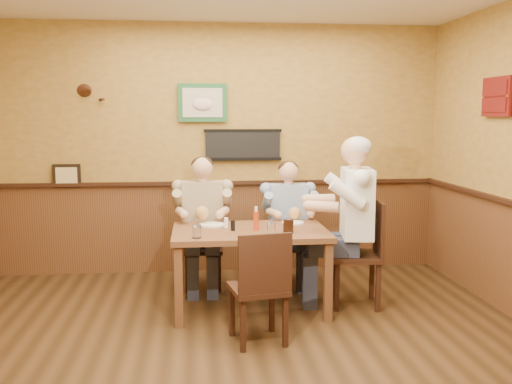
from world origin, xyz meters
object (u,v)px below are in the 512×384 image
chair_back_right (288,245)px  diner_blue_polo (288,229)px  water_glass_mid (271,229)px  cola_tumbler (288,226)px  salt_shaker (226,223)px  water_glass_left (197,231)px  diner_white_elder (356,231)px  chair_back_left (203,247)px  chair_right_end (356,253)px  chair_near_side (258,286)px  diner_tan_shirt (203,230)px  pepper_shaker (233,225)px  dining_table (250,239)px  hot_sauce_bottle (256,220)px

chair_back_right → diner_blue_polo: diner_blue_polo is taller
water_glass_mid → cola_tumbler: bearing=27.4°
salt_shaker → water_glass_left: bearing=-122.7°
cola_tumbler → diner_white_elder: bearing=15.7°
chair_back_left → chair_right_end: chair_right_end is taller
water_glass_mid → chair_near_side: bearing=-108.8°
diner_tan_shirt → salt_shaker: bearing=-69.4°
chair_back_right → pepper_shaker: size_ratio=8.65×
chair_back_right → diner_tan_shirt: 0.92m
chair_right_end → salt_shaker: bearing=-85.6°
chair_back_left → salt_shaker: bearing=-69.4°
chair_back_right → pepper_shaker: bearing=-128.2°
dining_table → pepper_shaker: bearing=-167.3°
pepper_shaker → water_glass_mid: bearing=-35.2°
chair_back_right → cola_tumbler: size_ratio=6.78×
dining_table → water_glass_left: size_ratio=12.28×
dining_table → water_glass_mid: (0.16, -0.26, 0.15)m
water_glass_left → cola_tumbler: 0.82m
water_glass_mid → pepper_shaker: bearing=144.8°
dining_table → diner_tan_shirt: diner_tan_shirt is taller
dining_table → hot_sauce_bottle: bearing=-37.0°
chair_back_left → diner_white_elder: diner_white_elder is taller
dining_table → pepper_shaker: pepper_shaker is taller
diner_tan_shirt → diner_blue_polo: (0.90, 0.09, -0.03)m
diner_white_elder → dining_table: bearing=-80.5°
chair_right_end → diner_blue_polo: (-0.52, 0.78, 0.09)m
hot_sauce_bottle → water_glass_left: bearing=-152.4°
chair_back_right → salt_shaker: size_ratio=8.72×
chair_back_right → salt_shaker: (-0.69, -0.69, 0.39)m
chair_near_side → pepper_shaker: size_ratio=9.54×
cola_tumbler → chair_right_end: bearing=15.7°
chair_near_side → water_glass_left: (-0.47, 0.45, 0.35)m
chair_back_right → water_glass_mid: size_ratio=7.56×
chair_back_right → diner_white_elder: diner_white_elder is taller
chair_near_side → salt_shaker: size_ratio=9.61×
dining_table → hot_sauce_bottle: size_ratio=7.18×
diner_white_elder → water_glass_mid: size_ratio=13.11×
diner_blue_polo → water_glass_left: size_ratio=10.29×
hot_sauce_bottle → water_glass_mid: bearing=-63.6°
diner_blue_polo → diner_white_elder: bearing=-57.2°
chair_right_end → diner_tan_shirt: diner_tan_shirt is taller
diner_tan_shirt → water_glass_mid: size_ratio=11.29×
chair_near_side → diner_blue_polo: (0.49, 1.56, 0.13)m
cola_tumbler → chair_near_side: bearing=-119.6°
chair_back_left → water_glass_mid: bearing=-57.3°
chair_right_end → cola_tumbler: 0.76m
dining_table → diner_blue_polo: diner_blue_polo is taller
chair_back_left → salt_shaker: (0.21, -0.61, 0.37)m
water_glass_mid → chair_back_left: bearing=120.9°
chair_back_right → cola_tumbler: (-0.15, -0.97, 0.40)m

